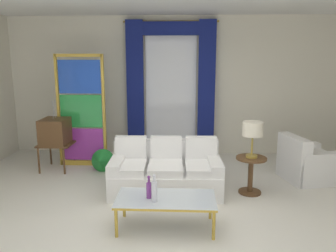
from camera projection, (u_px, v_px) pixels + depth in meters
name	position (u px, v px, depth m)	size (l,w,h in m)	color
ground_plane	(166.00, 211.00, 4.84)	(16.00, 16.00, 0.00)	silver
wall_rear	(173.00, 86.00, 7.53)	(8.00, 0.12, 3.00)	silver
curtained_window	(171.00, 76.00, 7.32)	(2.00, 0.17, 2.70)	white
couch_white_long	(166.00, 172.00, 5.55)	(1.79, 0.98, 0.86)	white
coffee_table	(166.00, 200.00, 4.31)	(1.25, 0.62, 0.41)	silver
bottle_blue_decanter	(149.00, 189.00, 4.27)	(0.07, 0.07, 0.30)	#753384
bottle_crystal_tall	(154.00, 190.00, 4.16)	(0.07, 0.07, 0.35)	silver
vintage_tv	(55.00, 132.00, 6.49)	(0.62, 0.60, 1.35)	brown
armchair_white	(306.00, 164.00, 6.01)	(0.99, 0.97, 0.80)	white
stained_glass_divider	(81.00, 113.00, 6.66)	(0.95, 0.05, 2.20)	gold
peacock_figurine	(101.00, 161.00, 6.39)	(0.44, 0.60, 0.50)	beige
round_side_table	(251.00, 172.00, 5.42)	(0.48, 0.48, 0.59)	brown
table_lamp_brass	(253.00, 131.00, 5.28)	(0.32, 0.32, 0.57)	#B29338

